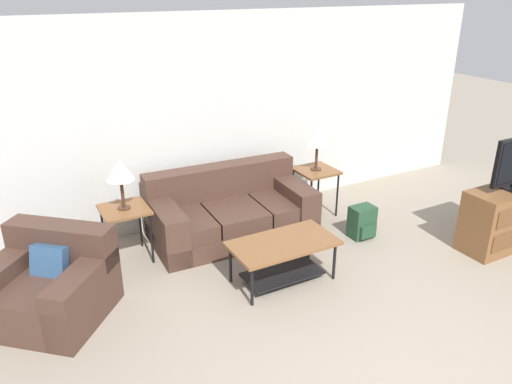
{
  "coord_description": "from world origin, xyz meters",
  "views": [
    {
      "loc": [
        -2.41,
        -1.77,
        2.9
      ],
      "look_at": [
        -0.03,
        2.6,
        0.8
      ],
      "focal_mm": 35.0,
      "sensor_mm": 36.0,
      "label": 1
    }
  ],
  "objects_px": {
    "backpack": "(362,222)",
    "side_table_left": "(125,214)",
    "couch": "(231,213)",
    "coffee_table": "(283,252)",
    "armchair": "(49,287)",
    "side_table_right": "(316,175)",
    "table_lamp_right": "(317,138)",
    "table_lamp_left": "(120,171)",
    "tv_console": "(507,217)"
  },
  "relations": [
    {
      "from": "armchair",
      "to": "side_table_left",
      "type": "relative_size",
      "value": 2.23
    },
    {
      "from": "side_table_left",
      "to": "side_table_right",
      "type": "distance_m",
      "value": 2.53
    },
    {
      "from": "coffee_table",
      "to": "table_lamp_right",
      "type": "distance_m",
      "value": 1.88
    },
    {
      "from": "couch",
      "to": "table_lamp_left",
      "type": "height_order",
      "value": "table_lamp_left"
    },
    {
      "from": "table_lamp_left",
      "to": "table_lamp_right",
      "type": "bearing_deg",
      "value": 0.0
    },
    {
      "from": "side_table_left",
      "to": "backpack",
      "type": "height_order",
      "value": "side_table_left"
    },
    {
      "from": "couch",
      "to": "side_table_left",
      "type": "height_order",
      "value": "couch"
    },
    {
      "from": "couch",
      "to": "armchair",
      "type": "height_order",
      "value": "couch"
    },
    {
      "from": "table_lamp_left",
      "to": "tv_console",
      "type": "bearing_deg",
      "value": -24.47
    },
    {
      "from": "couch",
      "to": "side_table_right",
      "type": "bearing_deg",
      "value": 1.16
    },
    {
      "from": "side_table_left",
      "to": "armchair",
      "type": "bearing_deg",
      "value": -144.47
    },
    {
      "from": "backpack",
      "to": "table_lamp_right",
      "type": "bearing_deg",
      "value": 98.15
    },
    {
      "from": "couch",
      "to": "backpack",
      "type": "bearing_deg",
      "value": -30.53
    },
    {
      "from": "couch",
      "to": "table_lamp_left",
      "type": "distance_m",
      "value": 1.49
    },
    {
      "from": "side_table_left",
      "to": "table_lamp_left",
      "type": "height_order",
      "value": "table_lamp_left"
    },
    {
      "from": "side_table_left",
      "to": "couch",
      "type": "bearing_deg",
      "value": -1.16
    },
    {
      "from": "coffee_table",
      "to": "backpack",
      "type": "relative_size",
      "value": 2.75
    },
    {
      "from": "tv_console",
      "to": "backpack",
      "type": "height_order",
      "value": "tv_console"
    },
    {
      "from": "armchair",
      "to": "tv_console",
      "type": "bearing_deg",
      "value": -13.33
    },
    {
      "from": "table_lamp_left",
      "to": "table_lamp_right",
      "type": "height_order",
      "value": "same"
    },
    {
      "from": "armchair",
      "to": "couch",
      "type": "bearing_deg",
      "value": 16.03
    },
    {
      "from": "couch",
      "to": "coffee_table",
      "type": "xyz_separation_m",
      "value": [
        0.02,
        -1.18,
        0.05
      ]
    },
    {
      "from": "coffee_table",
      "to": "side_table_right",
      "type": "xyz_separation_m",
      "value": [
        1.24,
        1.21,
        0.22
      ]
    },
    {
      "from": "armchair",
      "to": "side_table_left",
      "type": "bearing_deg",
      "value": 35.53
    },
    {
      "from": "table_lamp_left",
      "to": "tv_console",
      "type": "relative_size",
      "value": 0.49
    },
    {
      "from": "table_lamp_left",
      "to": "table_lamp_right",
      "type": "relative_size",
      "value": 1.0
    },
    {
      "from": "table_lamp_left",
      "to": "side_table_right",
      "type": "bearing_deg",
      "value": 0.0
    },
    {
      "from": "couch",
      "to": "side_table_left",
      "type": "distance_m",
      "value": 1.3
    },
    {
      "from": "tv_console",
      "to": "side_table_left",
      "type": "bearing_deg",
      "value": 155.53
    },
    {
      "from": "side_table_left",
      "to": "table_lamp_right",
      "type": "height_order",
      "value": "table_lamp_right"
    },
    {
      "from": "backpack",
      "to": "armchair",
      "type": "bearing_deg",
      "value": 176.95
    },
    {
      "from": "couch",
      "to": "table_lamp_left",
      "type": "bearing_deg",
      "value": 178.84
    },
    {
      "from": "table_lamp_right",
      "to": "table_lamp_left",
      "type": "bearing_deg",
      "value": 180.0
    },
    {
      "from": "backpack",
      "to": "side_table_left",
      "type": "bearing_deg",
      "value": 162.39
    },
    {
      "from": "armchair",
      "to": "coffee_table",
      "type": "xyz_separation_m",
      "value": [
        2.21,
        -0.56,
        0.05
      ]
    },
    {
      "from": "couch",
      "to": "tv_console",
      "type": "relative_size",
      "value": 1.74
    },
    {
      "from": "side_table_right",
      "to": "tv_console",
      "type": "xyz_separation_m",
      "value": [
        1.45,
        -1.81,
        -0.19
      ]
    },
    {
      "from": "side_table_right",
      "to": "table_lamp_right",
      "type": "relative_size",
      "value": 1.13
    },
    {
      "from": "armchair",
      "to": "backpack",
      "type": "bearing_deg",
      "value": -3.05
    },
    {
      "from": "armchair",
      "to": "backpack",
      "type": "height_order",
      "value": "armchair"
    },
    {
      "from": "couch",
      "to": "backpack",
      "type": "height_order",
      "value": "couch"
    },
    {
      "from": "armchair",
      "to": "coffee_table",
      "type": "distance_m",
      "value": 2.28
    },
    {
      "from": "side_table_right",
      "to": "backpack",
      "type": "bearing_deg",
      "value": -81.85
    },
    {
      "from": "couch",
      "to": "backpack",
      "type": "distance_m",
      "value": 1.61
    },
    {
      "from": "tv_console",
      "to": "side_table_right",
      "type": "bearing_deg",
      "value": 128.68
    },
    {
      "from": "armchair",
      "to": "table_lamp_right",
      "type": "relative_size",
      "value": 2.52
    },
    {
      "from": "coffee_table",
      "to": "side_table_left",
      "type": "height_order",
      "value": "side_table_left"
    },
    {
      "from": "table_lamp_right",
      "to": "backpack",
      "type": "height_order",
      "value": "table_lamp_right"
    },
    {
      "from": "armchair",
      "to": "side_table_right",
      "type": "relative_size",
      "value": 2.23
    },
    {
      "from": "side_table_left",
      "to": "tv_console",
      "type": "relative_size",
      "value": 0.55
    }
  ]
}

